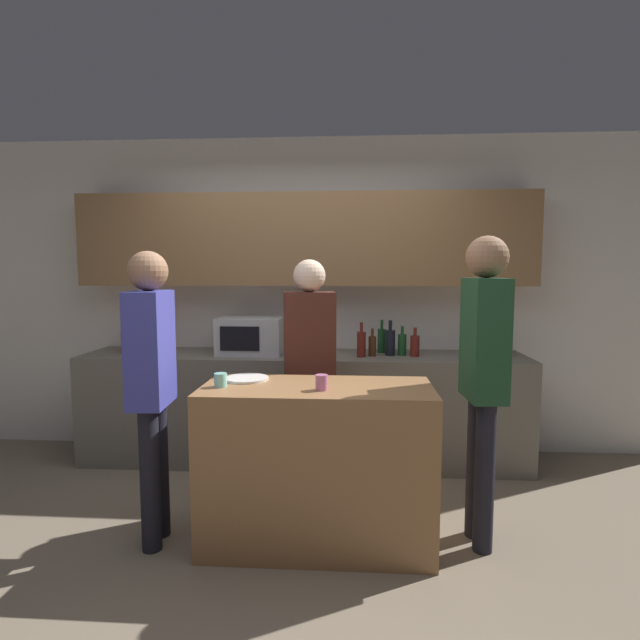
{
  "coord_description": "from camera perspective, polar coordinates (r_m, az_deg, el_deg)",
  "views": [
    {
      "loc": [
        0.41,
        -2.62,
        1.58
      ],
      "look_at": [
        0.21,
        0.39,
        1.27
      ],
      "focal_mm": 28.0,
      "sensor_mm": 36.0,
      "label": 1
    }
  ],
  "objects": [
    {
      "name": "bottle_1",
      "position": [
        4.01,
        5.99,
        -2.93
      ],
      "size": [
        0.06,
        0.06,
        0.22
      ],
      "color": "#472814",
      "rests_on": "back_counter"
    },
    {
      "name": "bottle_2",
      "position": [
        4.18,
        7.06,
        -2.3
      ],
      "size": [
        0.07,
        0.07,
        0.27
      ],
      "color": "#194723",
      "rests_on": "back_counter"
    },
    {
      "name": "back_counter",
      "position": [
        4.19,
        -1.95,
        -9.95
      ],
      "size": [
        3.6,
        0.62,
        0.89
      ],
      "color": "#6B665B",
      "rests_on": "ground_plane"
    },
    {
      "name": "cup_0",
      "position": [
        2.87,
        -11.29,
        -6.74
      ],
      "size": [
        0.07,
        0.07,
        0.08
      ],
      "color": "#8EE5D6",
      "rests_on": "kitchen_island"
    },
    {
      "name": "cup_1",
      "position": [
        2.74,
        0.18,
        -7.14
      ],
      "size": [
        0.07,
        0.07,
        0.08
      ],
      "color": "pink",
      "rests_on": "kitchen_island"
    },
    {
      "name": "person_left",
      "position": [
        2.98,
        -18.73,
        -5.67
      ],
      "size": [
        0.22,
        0.35,
        1.68
      ],
      "rotation": [
        0.0,
        0.0,
        -1.5
      ],
      "color": "black",
      "rests_on": "ground_plane"
    },
    {
      "name": "ground_plane",
      "position": [
        3.09,
        -4.75,
        -25.01
      ],
      "size": [
        14.0,
        14.0,
        0.0
      ],
      "primitive_type": "plane",
      "color": "#7F705B"
    },
    {
      "name": "bottle_0",
      "position": [
        3.96,
        4.75,
        -2.71
      ],
      "size": [
        0.07,
        0.07,
        0.28
      ],
      "color": "maroon",
      "rests_on": "back_counter"
    },
    {
      "name": "kitchen_island",
      "position": [
        2.99,
        -0.33,
        -16.2
      ],
      "size": [
        1.31,
        0.58,
        0.92
      ],
      "color": "#996B42",
      "rests_on": "ground_plane"
    },
    {
      "name": "potted_plant",
      "position": [
        4.22,
        20.02,
        -1.26
      ],
      "size": [
        0.14,
        0.14,
        0.4
      ],
      "color": "#333D4C",
      "rests_on": "back_counter"
    },
    {
      "name": "person_center",
      "position": [
        2.95,
        18.2,
        -4.63
      ],
      "size": [
        0.23,
        0.35,
        1.77
      ],
      "rotation": [
        0.0,
        0.0,
        -4.67
      ],
      "color": "black",
      "rests_on": "ground_plane"
    },
    {
      "name": "bottle_4",
      "position": [
        4.08,
        9.37,
        -2.74
      ],
      "size": [
        0.07,
        0.07,
        0.24
      ],
      "color": "#194723",
      "rests_on": "back_counter"
    },
    {
      "name": "bottle_3",
      "position": [
        4.06,
        8.02,
        -2.5
      ],
      "size": [
        0.08,
        0.08,
        0.29
      ],
      "color": "black",
      "rests_on": "back_counter"
    },
    {
      "name": "bottle_5",
      "position": [
        4.05,
        10.79,
        -2.86
      ],
      "size": [
        0.07,
        0.07,
        0.23
      ],
      "color": "maroon",
      "rests_on": "back_counter"
    },
    {
      "name": "microwave",
      "position": [
        4.14,
        -7.91,
        -1.77
      ],
      "size": [
        0.52,
        0.39,
        0.3
      ],
      "color": "#B7BABC",
      "rests_on": "back_counter"
    },
    {
      "name": "person_right",
      "position": [
        3.38,
        -1.21,
        -4.46
      ],
      "size": [
        0.37,
        0.24,
        1.65
      ],
      "rotation": [
        0.0,
        0.0,
        -2.98
      ],
      "color": "black",
      "rests_on": "ground_plane"
    },
    {
      "name": "plate_on_island",
      "position": [
        3.03,
        -8.38,
        -6.64
      ],
      "size": [
        0.26,
        0.26,
        0.01
      ],
      "color": "white",
      "rests_on": "kitchen_island"
    },
    {
      "name": "back_wall",
      "position": [
        4.31,
        -1.64,
        5.18
      ],
      "size": [
        6.4,
        0.4,
        2.7
      ],
      "color": "silver",
      "rests_on": "ground_plane"
    },
    {
      "name": "toaster",
      "position": [
        4.43,
        -19.84,
        -2.33
      ],
      "size": [
        0.26,
        0.16,
        0.18
      ],
      "color": "#B21E19",
      "rests_on": "back_counter"
    }
  ]
}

